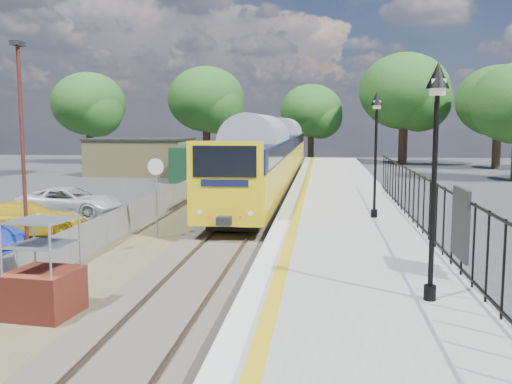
% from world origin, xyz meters
% --- Properties ---
extents(ground, '(120.00, 120.00, 0.00)m').
position_xyz_m(ground, '(0.00, 0.00, 0.00)').
color(ground, '#2D2D30').
rests_on(ground, ground).
extents(track_bed, '(5.90, 80.00, 0.29)m').
position_xyz_m(track_bed, '(-0.47, 9.67, 0.09)').
color(track_bed, '#473F38').
rests_on(track_bed, ground).
extents(platform, '(5.00, 70.00, 0.90)m').
position_xyz_m(platform, '(4.20, 8.00, 0.45)').
color(platform, gray).
rests_on(platform, ground).
extents(platform_edge, '(0.90, 70.00, 0.01)m').
position_xyz_m(platform_edge, '(2.14, 8.00, 0.90)').
color(platform_edge, silver).
rests_on(platform_edge, platform).
extents(victorian_lamp_south, '(0.44, 0.44, 4.60)m').
position_xyz_m(victorian_lamp_south, '(5.50, -4.00, 4.30)').
color(victorian_lamp_south, black).
rests_on(victorian_lamp_south, platform).
extents(victorian_lamp_north, '(0.44, 0.44, 4.60)m').
position_xyz_m(victorian_lamp_north, '(5.30, 6.00, 4.30)').
color(victorian_lamp_north, black).
rests_on(victorian_lamp_north, platform).
extents(palisade_fence, '(0.12, 26.00, 2.00)m').
position_xyz_m(palisade_fence, '(6.55, 2.24, 1.84)').
color(palisade_fence, black).
rests_on(palisade_fence, platform).
extents(wire_fence, '(0.06, 52.00, 1.20)m').
position_xyz_m(wire_fence, '(-4.20, 12.00, 0.60)').
color(wire_fence, '#999EA3').
rests_on(wire_fence, ground).
extents(outbuilding, '(10.80, 10.10, 3.12)m').
position_xyz_m(outbuilding, '(-10.91, 31.21, 1.52)').
color(outbuilding, tan).
rests_on(outbuilding, ground).
extents(tree_line, '(56.80, 43.80, 11.88)m').
position_xyz_m(tree_line, '(1.40, 42.00, 6.61)').
color(tree_line, '#332319').
rests_on(tree_line, ground).
extents(train, '(2.82, 40.83, 3.51)m').
position_xyz_m(train, '(0.00, 24.79, 2.34)').
color(train, gold).
rests_on(train, ground).
extents(brick_plinth, '(1.55, 1.55, 2.27)m').
position_xyz_m(brick_plinth, '(-2.81, -3.39, 1.09)').
color(brick_plinth, maroon).
rests_on(brick_plinth, ground).
extents(speed_sign, '(0.62, 0.12, 3.07)m').
position_xyz_m(speed_sign, '(-2.76, 5.30, 2.12)').
color(speed_sign, '#999EA3').
rests_on(speed_sign, ground).
extents(carpark_lamp, '(0.25, 0.50, 6.81)m').
position_xyz_m(carpark_lamp, '(-5.77, 1.37, 3.90)').
color(carpark_lamp, '#4E201A').
rests_on(carpark_lamp, ground).
extents(car_yellow, '(4.95, 3.42, 1.33)m').
position_xyz_m(car_yellow, '(-8.07, 5.48, 0.67)').
color(car_yellow, yellow).
rests_on(car_yellow, ground).
extents(car_white, '(4.99, 2.48, 1.36)m').
position_xyz_m(car_white, '(-8.46, 10.27, 0.68)').
color(car_white, silver).
rests_on(car_white, ground).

